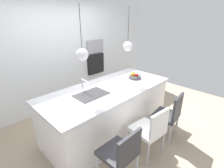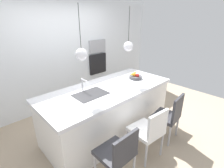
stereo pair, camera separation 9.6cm
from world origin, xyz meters
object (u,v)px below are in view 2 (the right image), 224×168
at_px(oven, 98,64).
at_px(chair_near, 118,153).
at_px(chair_middle, 149,130).
at_px(chair_far, 170,115).
at_px(fruit_bowl, 135,77).
at_px(microwave, 97,46).

height_order(oven, chair_near, oven).
xyz_separation_m(chair_middle, chair_far, (0.64, 0.00, -0.00)).
xyz_separation_m(fruit_bowl, oven, (0.27, 1.61, -0.09)).
xyz_separation_m(fruit_bowl, microwave, (0.27, 1.61, 0.41)).
relative_size(fruit_bowl, chair_far, 0.30).
distance_m(oven, chair_far, 2.57).
height_order(fruit_bowl, chair_middle, fruit_bowl).
distance_m(microwave, oven, 0.50).
xyz_separation_m(chair_near, chair_middle, (0.68, -0.01, 0.00)).
bearing_deg(fruit_bowl, chair_near, -147.63).
xyz_separation_m(microwave, oven, (0.00, 0.00, -0.50)).
relative_size(fruit_bowl, chair_near, 0.31).
distance_m(fruit_bowl, microwave, 1.68).
distance_m(chair_near, chair_far, 1.32).
height_order(fruit_bowl, oven, oven).
xyz_separation_m(microwave, chair_middle, (-1.02, -2.52, -0.88)).
height_order(oven, chair_middle, oven).
bearing_deg(microwave, chair_middle, -112.00).
height_order(microwave, chair_near, microwave).
distance_m(oven, chair_near, 3.05).
xyz_separation_m(oven, chair_far, (-0.38, -2.52, -0.38)).
relative_size(fruit_bowl, chair_middle, 0.30).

